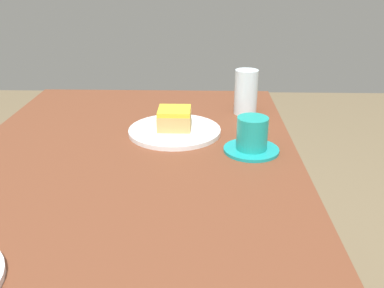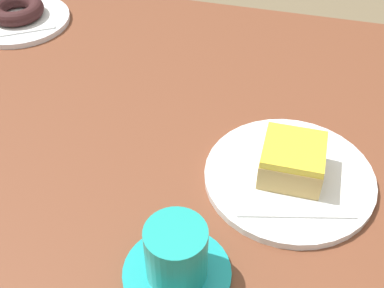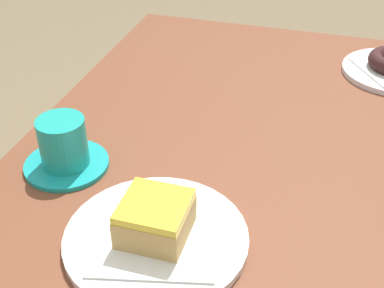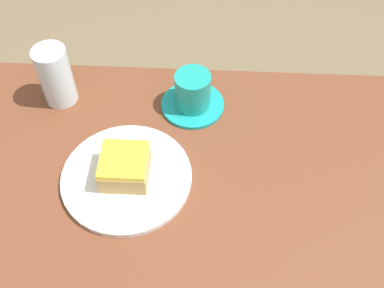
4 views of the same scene
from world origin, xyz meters
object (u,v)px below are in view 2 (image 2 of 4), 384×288
object	(u,v)px
plate_glazed_square	(289,177)
coffee_cup	(176,257)
plate_chocolate_ring	(19,20)
donut_glazed_square	(292,160)
donut_chocolate_ring	(16,9)

from	to	relation	value
plate_glazed_square	coffee_cup	size ratio (longest dim) A/B	1.84
plate_glazed_square	plate_chocolate_ring	distance (m)	0.64
donut_glazed_square	donut_chocolate_ring	bearing A→B (deg)	152.77
donut_glazed_square	coffee_cup	world-z (taller)	coffee_cup
plate_glazed_square	coffee_cup	bearing A→B (deg)	-120.79
plate_glazed_square	donut_glazed_square	xyz separation A→B (m)	(0.00, -0.00, 0.03)
donut_glazed_square	coffee_cup	size ratio (longest dim) A/B	0.65
donut_glazed_square	coffee_cup	bearing A→B (deg)	-120.79
plate_glazed_square	donut_chocolate_ring	world-z (taller)	donut_chocolate_ring
plate_glazed_square	plate_chocolate_ring	world-z (taller)	same
donut_glazed_square	donut_chocolate_ring	world-z (taller)	donut_glazed_square
donut_glazed_square	coffee_cup	xyz separation A→B (m)	(-0.11, -0.18, -0.00)
plate_chocolate_ring	donut_glazed_square	bearing A→B (deg)	-27.23
donut_glazed_square	donut_chocolate_ring	xyz separation A→B (m)	(-0.57, 0.29, -0.01)
plate_glazed_square	plate_chocolate_ring	bearing A→B (deg)	152.77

